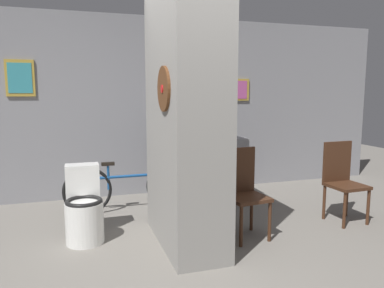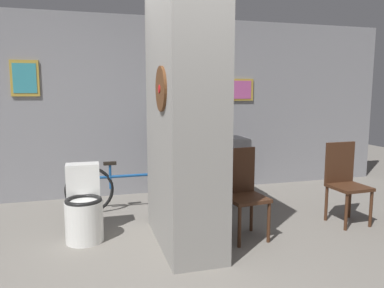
{
  "view_description": "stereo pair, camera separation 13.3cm",
  "coord_description": "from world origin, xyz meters",
  "px_view_note": "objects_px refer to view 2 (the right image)",
  "views": [
    {
      "loc": [
        -0.96,
        -2.85,
        1.53
      ],
      "look_at": [
        0.28,
        1.05,
        0.95
      ],
      "focal_mm": 35.0,
      "sensor_mm": 36.0,
      "label": 1
    },
    {
      "loc": [
        -0.84,
        -2.89,
        1.53
      ],
      "look_at": [
        0.28,
        1.05,
        0.95
      ],
      "focal_mm": 35.0,
      "sensor_mm": 36.0,
      "label": 2
    }
  ],
  "objects_px": {
    "toilet": "(84,209)",
    "bottle_tall": "(203,130)",
    "chair_by_doorway": "(345,179)",
    "chair_near_pillar": "(243,190)",
    "bicycle": "(131,186)"
  },
  "relations": [
    {
      "from": "chair_near_pillar",
      "to": "bottle_tall",
      "type": "relative_size",
      "value": 2.98
    },
    {
      "from": "chair_near_pillar",
      "to": "bicycle",
      "type": "xyz_separation_m",
      "value": [
        -1.02,
        1.21,
        -0.19
      ]
    },
    {
      "from": "chair_by_doorway",
      "to": "bicycle",
      "type": "distance_m",
      "value": 2.61
    },
    {
      "from": "toilet",
      "to": "bottle_tall",
      "type": "height_order",
      "value": "bottle_tall"
    },
    {
      "from": "bicycle",
      "to": "bottle_tall",
      "type": "bearing_deg",
      "value": -0.85
    },
    {
      "from": "chair_near_pillar",
      "to": "toilet",
      "type": "bearing_deg",
      "value": 160.56
    },
    {
      "from": "chair_near_pillar",
      "to": "bottle_tall",
      "type": "height_order",
      "value": "bottle_tall"
    },
    {
      "from": "bicycle",
      "to": "bottle_tall",
      "type": "height_order",
      "value": "bottle_tall"
    },
    {
      "from": "toilet",
      "to": "bottle_tall",
      "type": "xyz_separation_m",
      "value": [
        1.56,
        0.82,
        0.69
      ]
    },
    {
      "from": "bicycle",
      "to": "chair_near_pillar",
      "type": "bearing_deg",
      "value": -49.87
    },
    {
      "from": "toilet",
      "to": "bottle_tall",
      "type": "distance_m",
      "value": 1.89
    },
    {
      "from": "chair_by_doorway",
      "to": "bottle_tall",
      "type": "bearing_deg",
      "value": 139.09
    },
    {
      "from": "bottle_tall",
      "to": "chair_by_doorway",
      "type": "bearing_deg",
      "value": -38.61
    },
    {
      "from": "chair_near_pillar",
      "to": "bottle_tall",
      "type": "xyz_separation_m",
      "value": [
        -0.05,
        1.2,
        0.51
      ]
    },
    {
      "from": "bottle_tall",
      "to": "chair_near_pillar",
      "type": "bearing_deg",
      "value": -87.49
    }
  ]
}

